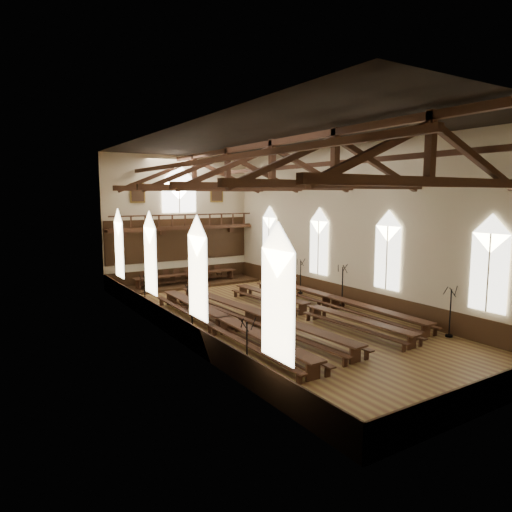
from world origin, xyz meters
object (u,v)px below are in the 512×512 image
(candelabrum_left_near, at_px, (247,361))
(dais, at_px, (187,285))
(refectory_row_c, at_px, (310,308))
(candelabrum_right_mid, at_px, (342,293))
(candelabrum_right_near, at_px, (450,322))
(candelabrum_right_far, at_px, (300,283))
(refectory_row_d, at_px, (331,299))
(high_table, at_px, (187,275))
(refectory_row_a, at_px, (224,321))
(candelabrum_left_far, at_px, (145,301))
(candelabrum_left_mid, at_px, (192,325))
(refectory_row_b, at_px, (254,314))

(candelabrum_left_near, bearing_deg, dais, 73.22)
(refectory_row_c, distance_m, candelabrum_right_mid, 3.63)
(candelabrum_right_near, relative_size, candelabrum_right_far, 1.01)
(refectory_row_d, height_order, candelabrum_right_mid, candelabrum_right_mid)
(high_table, bearing_deg, refectory_row_a, -105.21)
(refectory_row_c, height_order, refectory_row_d, refectory_row_d)
(candelabrum_left_near, bearing_deg, candelabrum_right_near, -4.59)
(candelabrum_left_far, bearing_deg, candelabrum_right_near, -48.57)
(candelabrum_left_near, height_order, candelabrum_right_mid, candelabrum_right_mid)
(candelabrum_left_mid, bearing_deg, high_table, 67.36)
(dais, distance_m, candelabrum_left_far, 8.26)
(candelabrum_left_near, bearing_deg, refectory_row_c, 36.71)
(dais, xyz_separation_m, candelabrum_right_far, (5.70, -6.89, 0.66))
(high_table, height_order, candelabrum_right_mid, candelabrum_right_mid)
(refectory_row_c, distance_m, high_table, 12.42)
(dais, bearing_deg, candelabrum_right_mid, -62.96)
(candelabrum_left_near, distance_m, candelabrum_left_far, 11.69)
(candelabrum_right_mid, distance_m, candelabrum_right_far, 4.28)
(refectory_row_d, bearing_deg, candelabrum_left_far, 153.21)
(refectory_row_a, height_order, candelabrum_left_near, candelabrum_left_near)
(refectory_row_c, bearing_deg, candelabrum_left_near, -143.29)
(candelabrum_right_near, bearing_deg, candelabrum_right_far, 90.00)
(refectory_row_a, xyz_separation_m, candelabrum_left_near, (-2.08, -5.68, 0.12))
(candelabrum_left_far, relative_size, candelabrum_right_mid, 0.88)
(refectory_row_a, bearing_deg, candelabrum_left_far, 109.05)
(refectory_row_b, bearing_deg, high_table, 83.66)
(dais, xyz_separation_m, candelabrum_right_mid, (5.70, -11.17, 0.71))
(candelabrum_left_mid, distance_m, candelabrum_left_far, 6.73)
(refectory_row_a, height_order, candelabrum_left_far, candelabrum_left_far)
(dais, bearing_deg, candelabrum_left_mid, -112.64)
(refectory_row_a, relative_size, dais, 1.32)
(refectory_row_a, distance_m, candelabrum_right_near, 11.16)
(refectory_row_c, xyz_separation_m, candelabrum_right_far, (3.47, 5.33, 0.22))
(refectory_row_d, bearing_deg, dais, 112.40)
(refectory_row_a, bearing_deg, candelabrum_right_near, -36.06)
(candelabrum_left_mid, bearing_deg, refectory_row_d, 9.32)
(candelabrum_right_near, xyz_separation_m, candelabrum_right_far, (-0.00, 11.91, -0.01))
(refectory_row_d, relative_size, candelabrum_right_mid, 5.60)
(candelabrum_left_mid, bearing_deg, candelabrum_right_far, 28.61)
(refectory_row_c, distance_m, candelabrum_right_near, 7.44)
(candelabrum_left_far, bearing_deg, dais, 49.03)
(refectory_row_b, relative_size, candelabrum_right_far, 6.01)
(refectory_row_b, bearing_deg, candelabrum_left_mid, -164.82)
(refectory_row_a, xyz_separation_m, candelabrum_right_mid, (9.02, 1.05, 0.20))
(dais, bearing_deg, refectory_row_b, -96.34)
(refectory_row_a, distance_m, refectory_row_d, 8.03)
(candelabrum_right_mid, bearing_deg, refectory_row_c, -163.23)
(high_table, distance_m, candelabrum_right_far, 8.94)
(high_table, xyz_separation_m, candelabrum_right_far, (5.70, -6.89, -0.09))
(refectory_row_c, bearing_deg, candelabrum_right_mid, 16.77)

